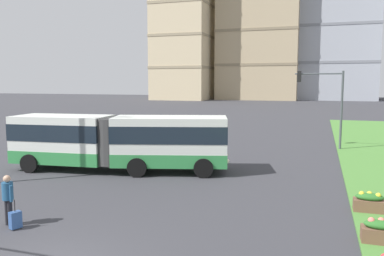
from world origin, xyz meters
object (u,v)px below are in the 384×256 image
apartment_tower_west (183,23)px  apartment_tower_westcentre (260,34)px  traffic_light_far_right (326,96)px  apartment_tower_centre (339,11)px  flower_planter_2 (369,202)px  pedestrian_crossing (8,197)px  rolling_suitcase (15,220)px  articulated_bus (119,141)px  car_black_sedan (138,138)px  flower_planter_1 (381,231)px

apartment_tower_west → apartment_tower_westcentre: bearing=24.1°
traffic_light_far_right → apartment_tower_centre: bearing=87.7°
flower_planter_2 → apartment_tower_westcentre: (-18.63, 97.91, 17.80)m
pedestrian_crossing → apartment_tower_west: size_ratio=0.04×
apartment_tower_west → apartment_tower_centre: size_ratio=0.87×
pedestrian_crossing → rolling_suitcase: (0.45, -0.20, -0.69)m
apartment_tower_westcentre → apartment_tower_centre: apartment_tower_centre is taller
rolling_suitcase → apartment_tower_westcentre: apartment_tower_westcentre is taller
rolling_suitcase → articulated_bus: bearing=95.9°
apartment_tower_westcentre → flower_planter_2: bearing=-79.2°
apartment_tower_west → apartment_tower_westcentre: 21.95m
articulated_bus → traffic_light_far_right: traffic_light_far_right is taller
car_black_sedan → apartment_tower_west: bearing=107.0°
pedestrian_crossing → apartment_tower_centre: 110.58m
articulated_bus → car_black_sedan: bearing=108.0°
flower_planter_1 → apartment_tower_west: 101.86m
articulated_bus → rolling_suitcase: articulated_bus is taller
traffic_light_far_right → apartment_tower_centre: (3.53, 87.75, 20.25)m
flower_planter_1 → apartment_tower_westcentre: 104.15m
rolling_suitcase → flower_planter_2: size_ratio=0.88×
car_black_sedan → traffic_light_far_right: bearing=16.2°
articulated_bus → car_black_sedan: articulated_bus is taller
articulated_bus → flower_planter_2: 12.78m
traffic_light_far_right → apartment_tower_west: size_ratio=0.13×
articulated_bus → apartment_tower_west: size_ratio=0.28×
apartment_tower_west → apartment_tower_westcentre: size_ratio=1.16×
apartment_tower_west → flower_planter_2: bearing=-66.6°
apartment_tower_westcentre → apartment_tower_centre: bearing=11.5°
pedestrian_crossing → apartment_tower_west: (-26.72, 94.16, 20.05)m
apartment_tower_west → pedestrian_crossing: bearing=-74.2°
apartment_tower_centre → flower_planter_2: bearing=-91.1°
car_black_sedan → apartment_tower_centre: (16.56, 91.53, 23.38)m
rolling_suitcase → pedestrian_crossing: bearing=156.0°
car_black_sedan → traffic_light_far_right: 13.93m
car_black_sedan → apartment_tower_centre: apartment_tower_centre is taller
flower_planter_1 → apartment_tower_west: size_ratio=0.03×
car_black_sedan → pedestrian_crossing: 15.96m
pedestrian_crossing → apartment_tower_westcentre: apartment_tower_westcentre is taller
car_black_sedan → flower_planter_2: (14.53, -10.57, -0.33)m
car_black_sedan → flower_planter_2: bearing=-36.0°
pedestrian_crossing → apartment_tower_west: 99.91m
flower_planter_1 → articulated_bus: bearing=152.1°
rolling_suitcase → apartment_tower_west: (-27.17, 94.36, 20.74)m
flower_planter_1 → flower_planter_2: same height
flower_planter_1 → apartment_tower_westcentre: apartment_tower_westcentre is taller
apartment_tower_westcentre → traffic_light_far_right: bearing=-78.4°
flower_planter_2 → apartment_tower_west: 99.16m
pedestrian_crossing → articulated_bus: bearing=93.0°
car_black_sedan → articulated_bus: bearing=-72.0°
articulated_bus → apartment_tower_westcentre: 96.08m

